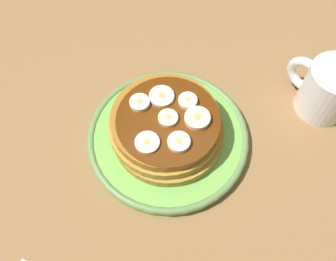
% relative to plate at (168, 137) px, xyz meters
% --- Properties ---
extents(ground_plane, '(1.40, 1.40, 0.03)m').
position_rel_plate_xyz_m(ground_plane, '(0.00, 0.00, -0.02)').
color(ground_plane, olive).
extents(plate, '(0.24, 0.24, 0.02)m').
position_rel_plate_xyz_m(plate, '(0.00, 0.00, 0.00)').
color(plate, '#72B74C').
rests_on(plate, ground_plane).
extents(pancake_stack, '(0.17, 0.16, 0.05)m').
position_rel_plate_xyz_m(pancake_stack, '(0.00, -0.00, 0.03)').
color(pancake_stack, '#AB8334').
rests_on(pancake_stack, plate).
extents(banana_slice_0, '(0.03, 0.03, 0.01)m').
position_rel_plate_xyz_m(banana_slice_0, '(0.00, -0.00, 0.05)').
color(banana_slice_0, beige).
rests_on(banana_slice_0, pancake_stack).
extents(banana_slice_1, '(0.03, 0.03, 0.01)m').
position_rel_plate_xyz_m(banana_slice_1, '(-0.01, 0.05, 0.05)').
color(banana_slice_1, '#FCEAC6').
rests_on(banana_slice_1, pancake_stack).
extents(banana_slice_2, '(0.04, 0.04, 0.01)m').
position_rel_plate_xyz_m(banana_slice_2, '(0.03, -0.02, 0.05)').
color(banana_slice_2, beige).
rests_on(banana_slice_2, pancake_stack).
extents(banana_slice_3, '(0.03, 0.03, 0.01)m').
position_rel_plate_xyz_m(banana_slice_3, '(0.05, 0.01, 0.05)').
color(banana_slice_3, '#F0EAC0').
rests_on(banana_slice_3, pancake_stack).
extents(banana_slice_4, '(0.04, 0.04, 0.01)m').
position_rel_plate_xyz_m(banana_slice_4, '(-0.03, -0.03, 0.05)').
color(banana_slice_4, '#FEE1B3').
rests_on(banana_slice_4, pancake_stack).
extents(banana_slice_5, '(0.03, 0.03, 0.01)m').
position_rel_plate_xyz_m(banana_slice_5, '(0.00, -0.04, 0.05)').
color(banana_slice_5, '#FDF0C0').
rests_on(banana_slice_5, pancake_stack).
extents(banana_slice_6, '(0.03, 0.03, 0.01)m').
position_rel_plate_xyz_m(banana_slice_6, '(-0.04, 0.02, 0.05)').
color(banana_slice_6, '#F0EABF').
rests_on(banana_slice_6, pancake_stack).
extents(coffee_mug, '(0.11, 0.08, 0.09)m').
position_rel_plate_xyz_m(coffee_mug, '(-0.12, -0.21, 0.03)').
color(coffee_mug, white).
rests_on(coffee_mug, ground_plane).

